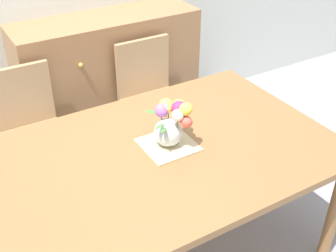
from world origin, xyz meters
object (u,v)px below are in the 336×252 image
object	(u,v)px
dining_table	(160,162)
chair_left	(29,127)
chair_right	(151,93)
flower_vase	(171,122)
dresser	(110,79)

from	to	relation	value
dining_table	chair_left	xyz separation A→B (m)	(-0.45, 0.93, -0.15)
dining_table	chair_right	bearing A→B (deg)	64.19
chair_left	flower_vase	distance (m)	1.11
chair_right	flower_vase	distance (m)	1.04
dresser	flower_vase	size ratio (longest dim) A/B	5.36
chair_right	dining_table	bearing A→B (deg)	64.19
dresser	chair_left	bearing A→B (deg)	-152.03
chair_right	dresser	bearing A→B (deg)	-69.73
flower_vase	chair_left	bearing A→B (deg)	120.28
chair_left	dresser	xyz separation A→B (m)	(0.75, 0.40, -0.02)
dining_table	chair_left	size ratio (longest dim) A/B	2.01
dresser	flower_vase	xyz separation A→B (m)	(-0.22, -1.31, 0.37)
dresser	flower_vase	distance (m)	1.38
dining_table	chair_right	distance (m)	1.04
chair_left	flower_vase	xyz separation A→B (m)	(0.53, -0.91, 0.35)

